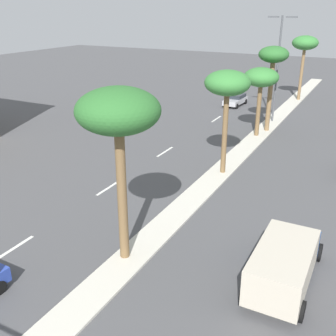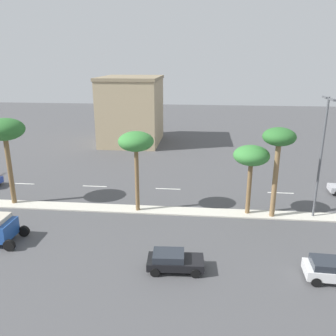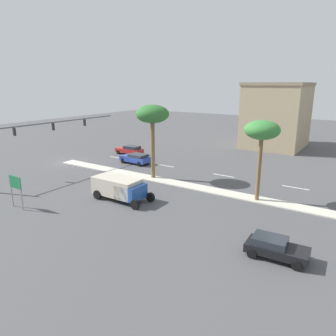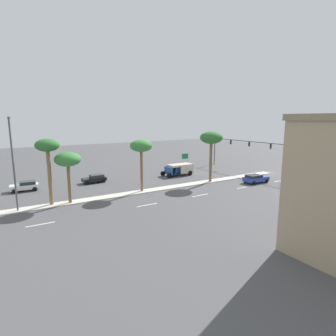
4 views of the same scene
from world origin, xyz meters
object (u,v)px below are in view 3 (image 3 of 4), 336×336
object	(u,v)px
palm_tree_front	(262,132)
sedan_black_rear	(275,247)
palm_tree_outboard	(152,116)
traffic_signal_gantry	(23,140)
box_truck	(121,188)
sedan_blue_inboard	(136,158)
commercial_building	(277,115)
sedan_red_left	(130,150)
directional_road_sign	(15,185)

from	to	relation	value
palm_tree_front	sedan_black_rear	xyz separation A→B (m)	(9.43, 4.25, -5.97)
sedan_black_rear	palm_tree_front	bearing A→B (deg)	-155.75
palm_tree_outboard	sedan_black_rear	xyz separation A→B (m)	(9.95, 16.98, -6.70)
traffic_signal_gantry	palm_tree_front	size ratio (longest dim) A/B	2.78
traffic_signal_gantry	box_truck	world-z (taller)	traffic_signal_gantry
traffic_signal_gantry	sedan_blue_inboard	distance (m)	14.67
commercial_building	palm_tree_outboard	distance (m)	28.62
traffic_signal_gantry	palm_tree_front	xyz separation A→B (m)	(-7.47, 25.87, 2.16)
sedan_blue_inboard	traffic_signal_gantry	bearing A→B (deg)	-29.17
traffic_signal_gantry	box_truck	size ratio (longest dim) A/B	3.55
traffic_signal_gantry	sedan_black_rear	size ratio (longest dim) A/B	5.35
palm_tree_outboard	palm_tree_front	distance (m)	12.76
palm_tree_outboard	sedan_red_left	xyz separation A→B (m)	(-8.50, -10.77, -6.66)
palm_tree_outboard	palm_tree_front	bearing A→B (deg)	87.69
directional_road_sign	sedan_black_rear	xyz separation A→B (m)	(-4.35, 21.70, -1.47)
directional_road_sign	sedan_red_left	xyz separation A→B (m)	(-22.80, -6.05, -1.44)
commercial_building	sedan_red_left	size ratio (longest dim) A/B	2.68
palm_tree_outboard	sedan_red_left	world-z (taller)	palm_tree_outboard
directional_road_sign	sedan_blue_inboard	bearing A→B (deg)	-175.41
directional_road_sign	box_truck	world-z (taller)	directional_road_sign
sedan_red_left	box_truck	world-z (taller)	box_truck
palm_tree_front	sedan_red_left	distance (m)	25.86
sedan_red_left	sedan_blue_inboard	size ratio (longest dim) A/B	1.02
commercial_building	box_truck	size ratio (longest dim) A/B	2.01
palm_tree_front	box_truck	size ratio (longest dim) A/B	1.27
sedan_blue_inboard	sedan_red_left	bearing A→B (deg)	-132.00
traffic_signal_gantry	sedan_blue_inboard	world-z (taller)	traffic_signal_gantry
sedan_black_rear	sedan_red_left	world-z (taller)	sedan_red_left
traffic_signal_gantry	palm_tree_front	bearing A→B (deg)	106.11
traffic_signal_gantry	directional_road_sign	size ratio (longest dim) A/B	7.01
palm_tree_outboard	directional_road_sign	bearing A→B (deg)	-18.27
palm_tree_front	box_truck	distance (m)	14.23
traffic_signal_gantry	directional_road_sign	distance (m)	10.78
palm_tree_outboard	sedan_red_left	distance (m)	15.25
directional_road_sign	palm_tree_outboard	world-z (taller)	palm_tree_outboard
sedan_red_left	traffic_signal_gantry	bearing A→B (deg)	-8.16
traffic_signal_gantry	palm_tree_outboard	size ratio (longest dim) A/B	2.49
traffic_signal_gantry	sedan_red_left	size ratio (longest dim) A/B	4.72
sedan_black_rear	sedan_red_left	bearing A→B (deg)	-123.61
sedan_black_rear	directional_road_sign	bearing A→B (deg)	-78.66
traffic_signal_gantry	directional_road_sign	xyz separation A→B (m)	(6.32, 8.41, -2.34)
commercial_building	box_truck	world-z (taller)	commercial_building
commercial_building	palm_tree_front	bearing A→B (deg)	12.21
traffic_signal_gantry	sedan_black_rear	distance (m)	30.42
directional_road_sign	commercial_building	size ratio (longest dim) A/B	0.25
palm_tree_outboard	sedan_blue_inboard	bearing A→B (deg)	-125.27
traffic_signal_gantry	sedan_black_rear	world-z (taller)	traffic_signal_gantry
commercial_building	sedan_black_rear	size ratio (longest dim) A/B	3.04
directional_road_sign	commercial_building	xyz separation A→B (m)	(-42.09, 11.33, 3.38)
traffic_signal_gantry	commercial_building	world-z (taller)	commercial_building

